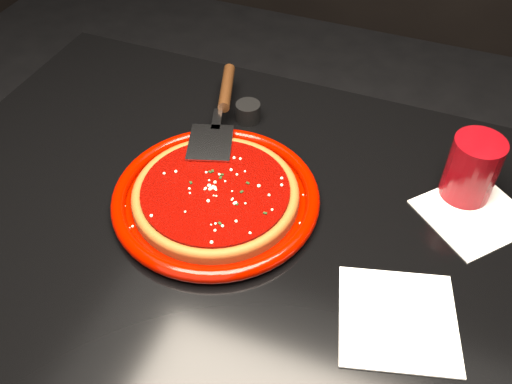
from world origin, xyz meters
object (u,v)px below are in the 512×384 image
at_px(pizza_server, 220,111).
at_px(plate, 216,197).
at_px(cup, 472,169).
at_px(ramekin, 248,112).
at_px(table, 255,338).

bearing_deg(pizza_server, plate, -86.99).
distance_m(plate, cup, 0.42).
distance_m(cup, ramekin, 0.42).
bearing_deg(plate, cup, 24.44).
relative_size(table, pizza_server, 3.67).
bearing_deg(table, ramekin, 114.66).
xyz_separation_m(table, ramekin, (-0.11, 0.24, 0.39)).
bearing_deg(cup, pizza_server, 179.13).
height_order(plate, pizza_server, pizza_server).
bearing_deg(plate, ramekin, 98.71).
xyz_separation_m(pizza_server, ramekin, (0.04, 0.05, -0.03)).
height_order(table, cup, cup).
relative_size(plate, ramekin, 7.26).
height_order(table, ramekin, ramekin).
relative_size(cup, ramekin, 2.44).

